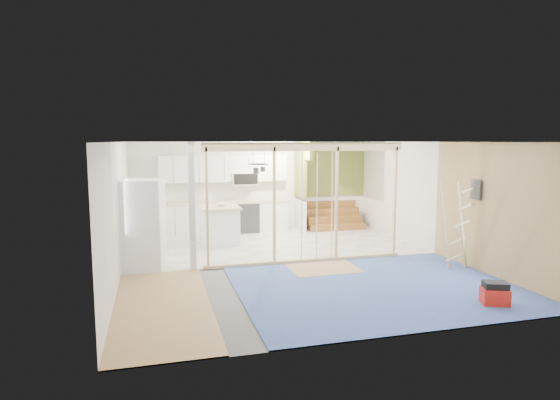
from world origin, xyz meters
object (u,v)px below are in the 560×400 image
object	(u,v)px
fridge	(144,224)
ladder	(455,225)
island	(219,226)
toolbox	(495,294)

from	to	relation	value
fridge	ladder	world-z (taller)	fridge
island	toolbox	world-z (taller)	island
island	toolbox	xyz separation A→B (m)	(3.66, -5.56, -0.31)
island	toolbox	distance (m)	6.66
fridge	toolbox	size ratio (longest dim) A/B	3.78
fridge	island	size ratio (longest dim) A/B	1.79
island	ladder	size ratio (longest dim) A/B	0.57
island	toolbox	size ratio (longest dim) A/B	2.11
toolbox	island	bearing A→B (deg)	144.88
fridge	toolbox	bearing A→B (deg)	-23.87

